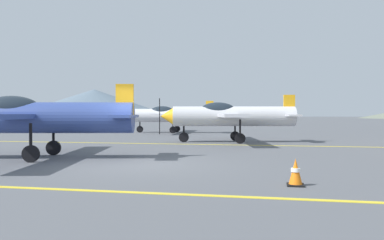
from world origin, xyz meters
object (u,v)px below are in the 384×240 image
airplane_mid (229,115)px  airplane_far (169,115)px  airplane_near (29,117)px  traffic_cone_front (296,172)px

airplane_mid → airplane_far: (-5.82, 9.50, 0.00)m
airplane_near → airplane_far: 18.53m
airplane_mid → airplane_far: bearing=121.5°
airplane_mid → traffic_cone_front: airplane_mid is taller
airplane_mid → traffic_cone_front: (2.70, -12.45, -1.17)m
airplane_far → traffic_cone_front: bearing=-68.8°
airplane_near → traffic_cone_front: airplane_near is taller
airplane_near → airplane_mid: same height
airplane_near → airplane_mid: bearing=56.3°
airplane_near → airplane_far: bearing=89.4°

